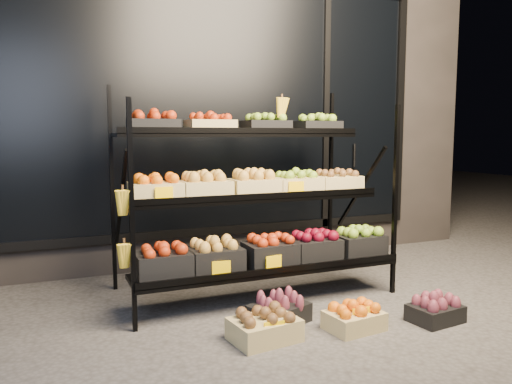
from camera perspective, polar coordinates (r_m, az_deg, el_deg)
name	(u,v)px	position (r m, az deg, el deg)	size (l,w,h in m)	color
ground	(289,318)	(3.59, 3.77, -14.16)	(24.00, 24.00, 0.00)	#514F4C
building	(187,92)	(5.80, -7.90, 11.23)	(6.00, 2.08, 3.50)	#2D2826
display_rack	(254,196)	(3.92, -0.22, -0.49)	(2.18, 1.02, 1.70)	black
tag_floor_a	(274,338)	(3.11, 2.09, -16.31)	(0.13, 0.01, 0.12)	#FFC700
tag_floor_b	(361,323)	(3.40, 11.93, -14.40)	(0.13, 0.01, 0.12)	#FFC700
floor_crate_left	(264,326)	(3.19, 0.96, -15.01)	(0.44, 0.35, 0.20)	tan
floor_crate_midleft	(279,310)	(3.47, 2.63, -13.28)	(0.45, 0.39, 0.19)	black
floor_crate_midright	(354,317)	(3.41, 11.15, -13.82)	(0.38, 0.30, 0.19)	tan
floor_crate_right	(435,310)	(3.69, 19.81, -12.54)	(0.36, 0.28, 0.18)	black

